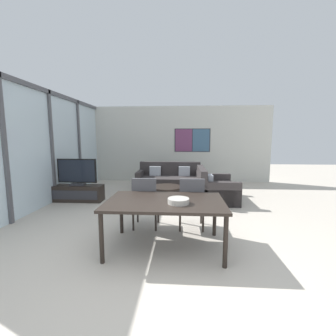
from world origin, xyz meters
TOP-DOWN VIEW (x-y plane):
  - ground_plane at (0.00, 0.00)m, footprint 24.00×24.00m
  - wall_back at (0.02, 6.04)m, footprint 7.05×0.09m
  - window_wall_left at (-3.02, 3.02)m, footprint 0.07×6.04m
  - area_rug at (-0.13, 3.39)m, footprint 2.33×2.11m
  - tv_console at (-2.42, 3.10)m, footprint 1.28×0.41m
  - television at (-2.42, 3.10)m, footprint 1.01×0.20m
  - sofa_main at (-0.13, 4.62)m, footprint 2.00×0.96m
  - sofa_side at (1.11, 3.46)m, footprint 0.96×1.40m
  - coffee_table at (-0.13, 3.39)m, footprint 0.82×0.82m
  - dining_table at (0.04, 0.74)m, footprint 1.70×1.07m
  - dining_chair_left at (-0.38, 1.44)m, footprint 0.46×0.46m
  - dining_chair_centre at (0.45, 1.45)m, footprint 0.46×0.46m
  - fruit_bowl at (0.23, 0.59)m, footprint 0.30×0.30m

SIDE VIEW (x-z plane):
  - ground_plane at x=0.00m, z-range 0.00..0.00m
  - area_rug at x=-0.13m, z-range 0.00..0.01m
  - tv_console at x=-2.42m, z-range 0.00..0.42m
  - coffee_table at x=-0.13m, z-range 0.09..0.45m
  - sofa_side at x=1.11m, z-range -0.15..0.70m
  - sofa_main at x=-0.13m, z-range -0.15..0.70m
  - dining_chair_left at x=-0.38m, z-range 0.04..0.98m
  - dining_chair_centre at x=0.45m, z-range 0.04..0.98m
  - dining_table at x=0.04m, z-range 0.30..1.03m
  - television at x=-2.42m, z-range 0.41..1.10m
  - fruit_bowl at x=0.23m, z-range 0.73..0.81m
  - wall_back at x=0.02m, z-range 0.00..2.80m
  - window_wall_left at x=-3.02m, z-range 0.13..2.93m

